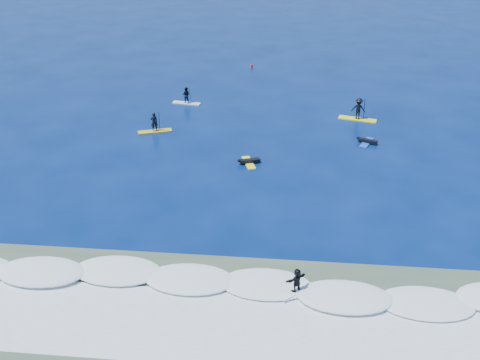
# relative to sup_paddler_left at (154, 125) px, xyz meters

# --- Properties ---
(ground) EXTENTS (160.00, 160.00, 0.00)m
(ground) POSITION_rel_sup_paddler_left_xyz_m (9.53, -9.64, -0.63)
(ground) COLOR #031747
(ground) RESTS_ON ground
(shallow_water) EXTENTS (90.00, 13.00, 0.01)m
(shallow_water) POSITION_rel_sup_paddler_left_xyz_m (9.53, -23.64, -0.62)
(shallow_water) COLOR #394E3F
(shallow_water) RESTS_ON ground
(breaking_wave) EXTENTS (40.00, 6.00, 0.30)m
(breaking_wave) POSITION_rel_sup_paddler_left_xyz_m (9.53, -19.64, -0.63)
(breaking_wave) COLOR white
(breaking_wave) RESTS_ON ground
(whitewater) EXTENTS (34.00, 5.00, 0.02)m
(whitewater) POSITION_rel_sup_paddler_left_xyz_m (9.53, -22.64, -0.63)
(whitewater) COLOR silver
(whitewater) RESTS_ON ground
(sup_paddler_left) EXTENTS (2.93, 1.64, 2.00)m
(sup_paddler_left) POSITION_rel_sup_paddler_left_xyz_m (0.00, 0.00, 0.00)
(sup_paddler_left) COLOR gold
(sup_paddler_left) RESTS_ON ground
(sup_paddler_center) EXTENTS (2.80, 1.09, 1.92)m
(sup_paddler_center) POSITION_rel_sup_paddler_left_xyz_m (1.43, 7.14, 0.09)
(sup_paddler_center) COLOR silver
(sup_paddler_center) RESTS_ON ground
(sup_paddler_right) EXTENTS (3.48, 1.64, 2.37)m
(sup_paddler_right) POSITION_rel_sup_paddler_left_xyz_m (17.57, 4.48, 0.30)
(sup_paddler_right) COLOR yellow
(sup_paddler_right) RESTS_ON ground
(prone_paddler_near) EXTENTS (1.74, 2.29, 0.46)m
(prone_paddler_near) POSITION_rel_sup_paddler_left_xyz_m (8.51, -5.30, -0.47)
(prone_paddler_near) COLOR #FCF31B
(prone_paddler_near) RESTS_ON ground
(prone_paddler_far) EXTENTS (1.69, 2.24, 0.46)m
(prone_paddler_far) POSITION_rel_sup_paddler_left_xyz_m (17.82, -0.66, -0.47)
(prone_paddler_far) COLOR blue
(prone_paddler_far) RESTS_ON ground
(wave_surfer) EXTENTS (1.86, 1.64, 1.42)m
(wave_surfer) POSITION_rel_sup_paddler_left_xyz_m (12.11, -19.99, 0.18)
(wave_surfer) COLOR white
(wave_surfer) RESTS_ON breaking_wave
(marker_buoy) EXTENTS (0.27, 0.27, 0.65)m
(marker_buoy) POSITION_rel_sup_paddler_left_xyz_m (6.81, 19.65, -0.34)
(marker_buoy) COLOR red
(marker_buoy) RESTS_ON ground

